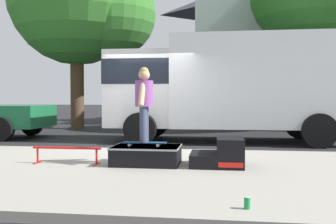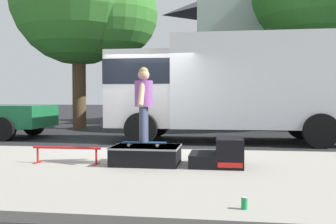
{
  "view_description": "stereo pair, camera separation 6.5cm",
  "coord_description": "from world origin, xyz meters",
  "px_view_note": "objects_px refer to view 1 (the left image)",
  "views": [
    {
      "loc": [
        1.89,
        -9.08,
        1.27
      ],
      "look_at": [
        0.91,
        -1.7,
        1.01
      ],
      "focal_mm": 40.45,
      "sensor_mm": 36.0,
      "label": 1
    },
    {
      "loc": [
        1.95,
        -9.07,
        1.27
      ],
      "look_at": [
        0.91,
        -1.7,
        1.01
      ],
      "focal_mm": 40.45,
      "sensor_mm": 36.0,
      "label": 2
    }
  ],
  "objects_px": {
    "street_tree_main": "(84,2)",
    "kicker_ramp": "(222,154)",
    "grind_rail": "(67,151)",
    "box_truck": "(225,84)",
    "skateboard": "(144,143)",
    "skater_kid": "(144,98)",
    "soda_can": "(247,203)",
    "skate_box": "(147,154)"
  },
  "relations": [
    {
      "from": "skater_kid",
      "to": "street_tree_main",
      "type": "xyz_separation_m",
      "value": [
        -4.27,
        8.8,
        4.04
      ]
    },
    {
      "from": "skate_box",
      "to": "street_tree_main",
      "type": "height_order",
      "value": "street_tree_main"
    },
    {
      "from": "street_tree_main",
      "to": "kicker_ramp",
      "type": "bearing_deg",
      "value": -57.4
    },
    {
      "from": "skateboard",
      "to": "soda_can",
      "type": "relative_size",
      "value": 6.23
    },
    {
      "from": "kicker_ramp",
      "to": "skateboard",
      "type": "height_order",
      "value": "kicker_ramp"
    },
    {
      "from": "skateboard",
      "to": "soda_can",
      "type": "xyz_separation_m",
      "value": [
        1.59,
        -2.51,
        -0.32
      ]
    },
    {
      "from": "kicker_ramp",
      "to": "grind_rail",
      "type": "relative_size",
      "value": 0.72
    },
    {
      "from": "soda_can",
      "to": "street_tree_main",
      "type": "height_order",
      "value": "street_tree_main"
    },
    {
      "from": "skateboard",
      "to": "skater_kid",
      "type": "distance_m",
      "value": 0.78
    },
    {
      "from": "grind_rail",
      "to": "soda_can",
      "type": "distance_m",
      "value": 3.81
    },
    {
      "from": "box_truck",
      "to": "soda_can",
      "type": "bearing_deg",
      "value": -89.27
    },
    {
      "from": "skateboard",
      "to": "skater_kid",
      "type": "height_order",
      "value": "skater_kid"
    },
    {
      "from": "skate_box",
      "to": "grind_rail",
      "type": "distance_m",
      "value": 1.42
    },
    {
      "from": "skate_box",
      "to": "kicker_ramp",
      "type": "relative_size",
      "value": 1.31
    },
    {
      "from": "soda_can",
      "to": "box_truck",
      "type": "height_order",
      "value": "box_truck"
    },
    {
      "from": "kicker_ramp",
      "to": "soda_can",
      "type": "xyz_separation_m",
      "value": [
        0.24,
        -2.52,
        -0.14
      ]
    },
    {
      "from": "grind_rail",
      "to": "box_truck",
      "type": "height_order",
      "value": "box_truck"
    },
    {
      "from": "grind_rail",
      "to": "skater_kid",
      "type": "bearing_deg",
      "value": 4.82
    },
    {
      "from": "grind_rail",
      "to": "soda_can",
      "type": "relative_size",
      "value": 9.96
    },
    {
      "from": "soda_can",
      "to": "skate_box",
      "type": "bearing_deg",
      "value": 121.51
    },
    {
      "from": "skate_box",
      "to": "soda_can",
      "type": "distance_m",
      "value": 2.96
    },
    {
      "from": "skate_box",
      "to": "street_tree_main",
      "type": "xyz_separation_m",
      "value": [
        -4.31,
        8.78,
        5.03
      ]
    },
    {
      "from": "kicker_ramp",
      "to": "soda_can",
      "type": "height_order",
      "value": "kicker_ramp"
    },
    {
      "from": "kicker_ramp",
      "to": "skater_kid",
      "type": "xyz_separation_m",
      "value": [
        -1.35,
        -0.01,
        0.96
      ]
    },
    {
      "from": "kicker_ramp",
      "to": "street_tree_main",
      "type": "bearing_deg",
      "value": 122.6
    },
    {
      "from": "skate_box",
      "to": "soda_can",
      "type": "xyz_separation_m",
      "value": [
        1.55,
        -2.52,
        -0.11
      ]
    },
    {
      "from": "box_truck",
      "to": "street_tree_main",
      "type": "xyz_separation_m",
      "value": [
        -5.77,
        4.01,
        3.62
      ]
    },
    {
      "from": "soda_can",
      "to": "street_tree_main",
      "type": "distance_m",
      "value": 13.73
    },
    {
      "from": "skate_box",
      "to": "grind_rail",
      "type": "bearing_deg",
      "value": -174.74
    },
    {
      "from": "skate_box",
      "to": "box_truck",
      "type": "xyz_separation_m",
      "value": [
        1.45,
        4.78,
        1.41
      ]
    },
    {
      "from": "kicker_ramp",
      "to": "skateboard",
      "type": "bearing_deg",
      "value": -179.41
    },
    {
      "from": "skate_box",
      "to": "soda_can",
      "type": "bearing_deg",
      "value": -58.49
    },
    {
      "from": "skate_box",
      "to": "kicker_ramp",
      "type": "xyz_separation_m",
      "value": [
        1.31,
        -0.0,
        0.03
      ]
    },
    {
      "from": "kicker_ramp",
      "to": "skateboard",
      "type": "relative_size",
      "value": 1.15
    },
    {
      "from": "skate_box",
      "to": "grind_rail",
      "type": "relative_size",
      "value": 0.94
    },
    {
      "from": "skateboard",
      "to": "skater_kid",
      "type": "xyz_separation_m",
      "value": [
        -0.0,
        -0.0,
        0.78
      ]
    },
    {
      "from": "skater_kid",
      "to": "street_tree_main",
      "type": "relative_size",
      "value": 0.16
    },
    {
      "from": "skate_box",
      "to": "skater_kid",
      "type": "distance_m",
      "value": 0.99
    },
    {
      "from": "kicker_ramp",
      "to": "street_tree_main",
      "type": "xyz_separation_m",
      "value": [
        -5.62,
        8.78,
        5.0
      ]
    },
    {
      "from": "grind_rail",
      "to": "skateboard",
      "type": "relative_size",
      "value": 1.6
    },
    {
      "from": "skater_kid",
      "to": "box_truck",
      "type": "bearing_deg",
      "value": 72.68
    },
    {
      "from": "skateboard",
      "to": "grind_rail",
      "type": "bearing_deg",
      "value": -175.18
    }
  ]
}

